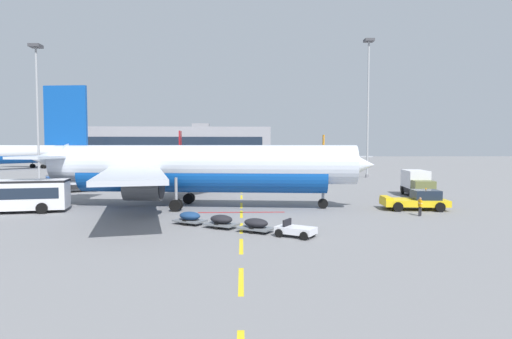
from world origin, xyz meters
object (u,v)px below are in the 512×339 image
at_px(airliner_foreground, 197,168).
at_px(apron_light_mast_near, 37,96).
at_px(uld_cargo_container, 53,198).
at_px(ground_crew_worker, 420,205).
at_px(airliner_far_center, 174,158).
at_px(fuel_service_truck, 417,183).
at_px(airliner_mid_left, 32,154).
at_px(apron_light_mast_far, 368,93).
at_px(baggage_train, 239,223).
at_px(pushback_tug, 417,200).
at_px(airliner_far_right, 328,156).
at_px(catering_truck, 78,179).

height_order(airliner_foreground, apron_light_mast_near, apron_light_mast_near).
height_order(airliner_foreground, uld_cargo_container, airliner_foreground).
bearing_deg(uld_cargo_container, ground_crew_worker, -12.60).
distance_m(airliner_far_center, fuel_service_truck, 62.04).
distance_m(airliner_far_center, uld_cargo_container, 56.18).
bearing_deg(airliner_mid_left, uld_cargo_container, -62.79).
distance_m(airliner_mid_left, apron_light_mast_far, 90.80).
relative_size(airliner_mid_left, baggage_train, 3.12).
distance_m(pushback_tug, fuel_service_truck, 11.42).
relative_size(airliner_far_center, fuel_service_truck, 3.96).
bearing_deg(airliner_far_right, fuel_service_truck, -93.21).
bearing_deg(airliner_far_center, catering_truck, -98.14).
relative_size(airliner_mid_left, apron_light_mast_far, 1.23).
xyz_separation_m(pushback_tug, airliner_far_right, (8.54, 83.93, 2.27)).
xyz_separation_m(airliner_foreground, ground_crew_worker, (20.04, -6.01, -3.02)).
bearing_deg(baggage_train, airliner_far_right, 74.66).
bearing_deg(apron_light_mast_near, ground_crew_worker, -35.48).
bearing_deg(baggage_train, apron_light_mast_near, 129.39).
xyz_separation_m(catering_truck, baggage_train, (21.82, -26.82, -1.11)).
relative_size(airliner_far_center, apron_light_mast_near, 1.26).
height_order(airliner_mid_left, fuel_service_truck, airliner_mid_left).
distance_m(baggage_train, ground_crew_worker, 16.78).
distance_m(pushback_tug, apron_light_mast_near, 60.98).
bearing_deg(pushback_tug, airliner_foreground, 173.82).
distance_m(airliner_mid_left, airliner_far_center, 45.52).
relative_size(airliner_far_right, uld_cargo_container, 15.33).
bearing_deg(baggage_train, uld_cargo_container, 144.97).
bearing_deg(pushback_tug, uld_cargo_container, 173.51).
distance_m(airliner_mid_left, airliner_far_right, 83.18).
xyz_separation_m(catering_truck, fuel_service_truck, (43.29, -6.96, 0.00)).
distance_m(airliner_foreground, apron_light_mast_far, 50.58).
height_order(airliner_foreground, catering_truck, airliner_foreground).
height_order(airliner_far_center, apron_light_mast_far, apron_light_mast_far).
distance_m(pushback_tug, ground_crew_worker, 3.91).
relative_size(fuel_service_truck, apron_light_mast_near, 0.32).
relative_size(airliner_mid_left, airliner_far_right, 1.18).
relative_size(pushback_tug, airliner_mid_left, 0.19).
distance_m(fuel_service_truck, ground_crew_worker, 15.32).
xyz_separation_m(fuel_service_truck, uld_cargo_container, (-40.70, -6.38, -0.85)).
height_order(ground_crew_worker, uld_cargo_container, ground_crew_worker).
relative_size(airliner_far_right, catering_truck, 3.85).
bearing_deg(airliner_far_center, baggage_train, -77.25).
relative_size(fuel_service_truck, uld_cargo_container, 3.99).
xyz_separation_m(airliner_far_right, uld_cargo_container, (-44.81, -79.80, -2.37)).
bearing_deg(baggage_train, catering_truck, 129.13).
distance_m(baggage_train, apron_light_mast_near, 54.51).
bearing_deg(catering_truck, uld_cargo_container, -78.99).
bearing_deg(uld_cargo_container, airliner_mid_left, 117.21).
relative_size(pushback_tug, fuel_service_truck, 0.86).
height_order(airliner_foreground, fuel_service_truck, airliner_foreground).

